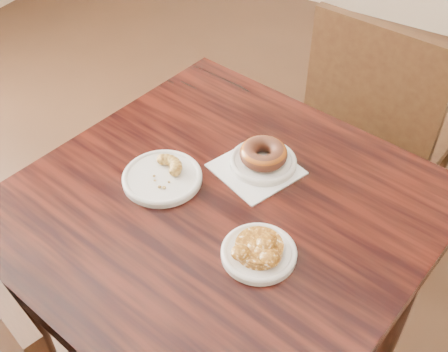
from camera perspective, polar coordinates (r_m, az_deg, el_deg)
The scene contains 9 objects.
cafe_table at distance 1.46m, azimuth -0.30°, elevation -13.11°, with size 0.81×0.81×0.75m, color black.
chair_far at distance 1.90m, azimuth 16.02°, elevation 4.46°, with size 0.44×0.44×0.90m, color black, non-canonical shape.
napkin at distance 1.24m, azimuth 3.28°, elevation 0.71°, with size 0.16×0.16×0.00m, color white.
plate_donut at distance 1.25m, azimuth 3.98°, elevation 1.44°, with size 0.15×0.15×0.01m, color silver.
plate_cruller at distance 1.22m, azimuth -6.29°, elevation -0.20°, with size 0.17×0.17×0.01m, color white.
plate_fritter at distance 1.08m, azimuth 3.55°, elevation -7.84°, with size 0.14×0.14×0.01m, color silver.
glazed_donut at distance 1.23m, azimuth 4.03°, elevation 2.29°, with size 0.11×0.11×0.04m, color brown.
apple_fritter at distance 1.06m, azimuth 3.60°, elevation -7.12°, with size 0.13×0.13×0.03m, color #4F2808, non-canonical shape.
cruller_fragment at distance 1.21m, azimuth -6.36°, elevation 0.43°, with size 0.09×0.09×0.02m, color brown, non-canonical shape.
Camera 1 is at (0.31, -0.57, 1.59)m, focal length 45.00 mm.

